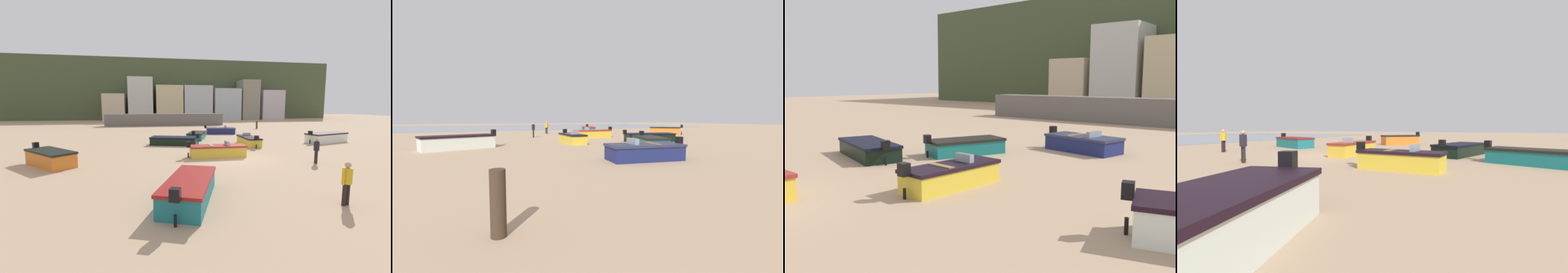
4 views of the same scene
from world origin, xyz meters
TOP-DOWN VIEW (x-y plane):
  - ground_plane at (0.00, 0.00)m, footprint 160.00×160.00m
  - headland_hill at (0.00, 66.00)m, footprint 90.00×32.00m
  - harbor_pier at (-3.19, 30.00)m, footprint 21.34×2.40m
  - townhouse_far_left at (-14.46, 47.26)m, footprint 5.08×6.53m
  - townhouse_left at (-8.21, 47.19)m, footprint 5.82×6.38m
  - townhouse_centre_left at (-1.27, 46.92)m, footprint 6.52×5.85m
  - townhouse_centre at (5.84, 46.79)m, footprint 7.08×5.57m
  - townhouse_centre_right at (13.42, 47.26)m, footprint 6.91×6.52m
  - townhouse_right at (19.58, 46.84)m, footprint 4.67×5.68m
  - townhouse_far_right at (25.81, 46.69)m, footprint 6.12×5.38m
  - boat_teal_0 at (-0.88, 10.52)m, footprint 2.81×4.08m
  - boat_teal_1 at (-4.36, -6.93)m, footprint 2.91×4.38m
  - boat_black_2 at (-3.71, 6.94)m, footprint 4.67×2.83m
  - boat_white_3 at (11.55, 5.91)m, footprint 4.93×2.87m
  - boat_orange_4 at (-11.87, 0.07)m, footprint 3.65×3.69m
  - boat_navy_5 at (3.10, 14.99)m, footprint 4.10×2.32m
  - boat_yellow_6 at (3.15, 5.55)m, footprint 1.43×3.89m
  - boat_yellow_7 at (-1.14, 0.84)m, footprint 4.29×1.30m
  - mooring_post_near_water at (10.62, 20.57)m, footprint 0.28×0.28m
  - beach_walker_foreground at (4.51, -2.18)m, footprint 0.44×0.53m
  - beach_walker_distant at (1.22, -8.38)m, footprint 0.53×0.42m

SIDE VIEW (x-z plane):
  - ground_plane at x=0.00m, z-range 0.00..0.00m
  - boat_black_2 at x=-3.71m, z-range -0.15..0.91m
  - boat_teal_0 at x=-0.88m, z-range -0.15..0.92m
  - boat_yellow_6 at x=3.15m, z-range -0.14..0.97m
  - boat_navy_5 at x=3.10m, z-range -0.14..0.98m
  - boat_yellow_7 at x=-1.14m, z-range -0.14..1.02m
  - boat_teal_1 at x=-4.36m, z-range -0.15..1.06m
  - boat_white_3 at x=11.55m, z-range -0.15..1.10m
  - boat_orange_4 at x=-11.87m, z-range -0.15..1.12m
  - mooring_post_near_water at x=10.62m, z-range 0.00..1.20m
  - beach_walker_foreground at x=4.51m, z-range 0.14..1.76m
  - beach_walker_distant at x=1.22m, z-range 0.14..1.76m
  - harbor_pier at x=-3.19m, z-range 0.00..2.17m
  - townhouse_far_left at x=-14.46m, z-range 0.00..6.47m
  - townhouse_far_right at x=25.81m, z-range 0.00..7.68m
  - townhouse_centre_right at x=13.42m, z-range 0.00..7.97m
  - townhouse_centre_left at x=-1.27m, z-range 0.00..8.59m
  - townhouse_centre at x=5.84m, z-range 0.00..8.63m
  - townhouse_right at x=19.58m, z-range 0.00..10.26m
  - townhouse_left at x=-8.21m, z-range 0.00..10.44m
  - headland_hill at x=0.00m, z-range 0.00..15.83m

